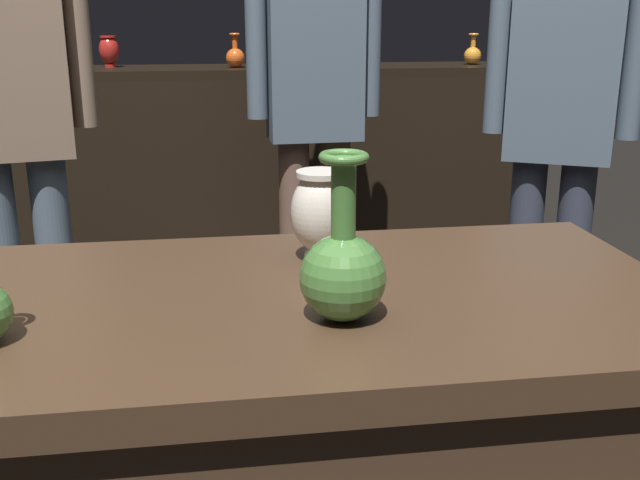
{
  "coord_description": "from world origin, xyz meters",
  "views": [
    {
      "loc": [
        -0.13,
        -1.07,
        1.21
      ],
      "look_at": [
        0.02,
        -0.05,
        0.9
      ],
      "focal_mm": 42.2,
      "sensor_mm": 36.0,
      "label": 1
    }
  ],
  "objects": [
    {
      "name": "visitor_near_left",
      "position": [
        -0.68,
        1.2,
        0.96
      ],
      "size": [
        0.46,
        0.24,
        1.64
      ],
      "rotation": [
        0.0,
        0.0,
        3.34
      ],
      "color": "slate",
      "rests_on": "ground_plane"
    },
    {
      "name": "shelf_vase_left",
      "position": [
        -0.52,
        2.25,
        1.06
      ],
      "size": [
        0.08,
        0.08,
        0.13
      ],
      "color": "red",
      "rests_on": "back_display_shelf"
    },
    {
      "name": "vase_centerpiece",
      "position": [
        0.05,
        -0.11,
        0.87
      ],
      "size": [
        0.12,
        0.12,
        0.24
      ],
      "color": "#477A38",
      "rests_on": "display_plinth"
    },
    {
      "name": "shelf_vase_center",
      "position": [
        0.0,
        2.15,
        1.04
      ],
      "size": [
        0.08,
        0.08,
        0.14
      ],
      "color": "#E55B1E",
      "rests_on": "back_display_shelf"
    },
    {
      "name": "vase_tall_behind",
      "position": [
        0.06,
        0.15,
        0.89
      ],
      "size": [
        0.1,
        0.1,
        0.16
      ],
      "color": "silver",
      "rests_on": "display_plinth"
    },
    {
      "name": "visitor_center_back",
      "position": [
        0.25,
        1.55,
        0.93
      ],
      "size": [
        0.47,
        0.19,
        1.58
      ],
      "rotation": [
        0.0,
        0.0,
        3.18
      ],
      "color": "brown",
      "rests_on": "ground_plane"
    },
    {
      "name": "back_display_shelf",
      "position": [
        0.0,
        2.2,
        0.49
      ],
      "size": [
        2.6,
        0.4,
        0.99
      ],
      "color": "black",
      "rests_on": "ground_plane"
    },
    {
      "name": "visitor_near_right",
      "position": [
        0.96,
        1.14,
        0.91
      ],
      "size": [
        0.42,
        0.31,
        1.55
      ],
      "rotation": [
        0.0,
        0.0,
        2.66
      ],
      "color": "#333847",
      "rests_on": "ground_plane"
    },
    {
      "name": "shelf_vase_far_right",
      "position": [
        1.04,
        2.18,
        1.03
      ],
      "size": [
        0.08,
        0.08,
        0.13
      ],
      "color": "orange",
      "rests_on": "back_display_shelf"
    },
    {
      "name": "shelf_vase_right",
      "position": [
        0.52,
        2.27,
        1.03
      ],
      "size": [
        0.07,
        0.07,
        0.14
      ],
      "color": "#7A388E",
      "rests_on": "back_display_shelf"
    }
  ]
}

